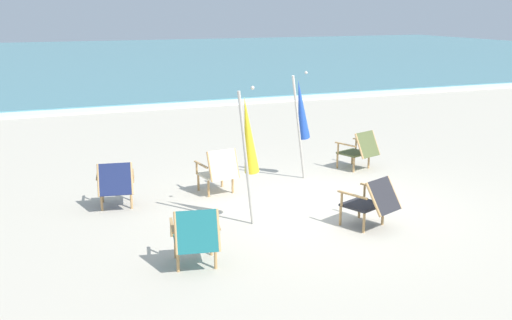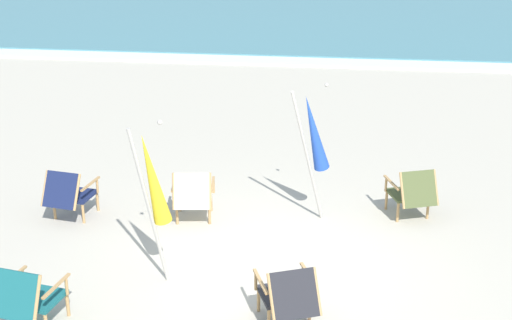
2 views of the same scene
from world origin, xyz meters
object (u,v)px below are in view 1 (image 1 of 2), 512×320
Objects in this scene: beach_chair_front_right at (219,170)px; umbrella_furled_blue at (301,111)px; beach_chair_back_right at (372,201)px; umbrella_furled_yellow at (248,137)px; beach_chair_front_left at (360,149)px; beach_chair_back_left at (116,184)px; beach_chair_far_center at (196,236)px.

umbrella_furled_blue is at bearing 8.03° from beach_chair_front_right.
beach_chair_back_right is 0.44× the size of umbrella_furled_yellow.
beach_chair_front_left is at bearing 34.08° from umbrella_furled_yellow.
beach_chair_back_left is at bearing -172.68° from beach_chair_front_left.
umbrella_furled_blue reaches higher than beach_chair_front_left.
beach_chair_front_left reaches higher than beach_chair_back_left.
umbrella_furled_yellow is (-0.10, -1.69, 0.94)m from beach_chair_front_right.
beach_chair_back_right is at bearing -57.19° from beach_chair_front_right.
umbrella_furled_blue is at bearing 87.35° from beach_chair_back_right.
beach_chair_far_center is 4.34m from umbrella_furled_blue.
umbrella_furled_yellow reaches higher than beach_chair_back_left.
umbrella_furled_blue is at bearing -169.91° from beach_chair_front_left.
beach_chair_front_left is 4.02m from umbrella_furled_yellow.
umbrella_furled_yellow reaches higher than beach_chair_front_right.
beach_chair_front_right is 2.89m from beach_chair_back_right.
umbrella_furled_yellow is at bearing -42.48° from beach_chair_back_left.
umbrella_furled_blue is (2.93, 3.08, 0.91)m from beach_chair_far_center.
beach_chair_back_left is 1.02× the size of beach_chair_far_center.
beach_chair_back_right is at bearing 8.33° from beach_chair_far_center.
umbrella_furled_blue is (1.69, 0.24, 0.91)m from beach_chair_front_right.
beach_chair_front_right is 1.80m from beach_chair_back_left.
beach_chair_front_left is 0.43× the size of umbrella_furled_blue.
beach_chair_back_right is (-1.57, -2.92, -0.01)m from beach_chair_front_left.
beach_chair_front_right reaches higher than beach_chair_back_left.
umbrella_furled_yellow is 1.02× the size of umbrella_furled_blue.
beach_chair_back_left is 2.49m from umbrella_furled_yellow.
beach_chair_front_right is 0.99× the size of beach_chair_back_left.
beach_chair_back_left is 3.62m from umbrella_furled_blue.
beach_chair_far_center reaches higher than beach_chair_back_right.
beach_chair_front_left is at bearing 7.32° from beach_chair_back_left.
beach_chair_back_right is at bearing -23.80° from umbrella_furled_yellow.
beach_chair_far_center is at bearing -142.69° from beach_chair_front_left.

